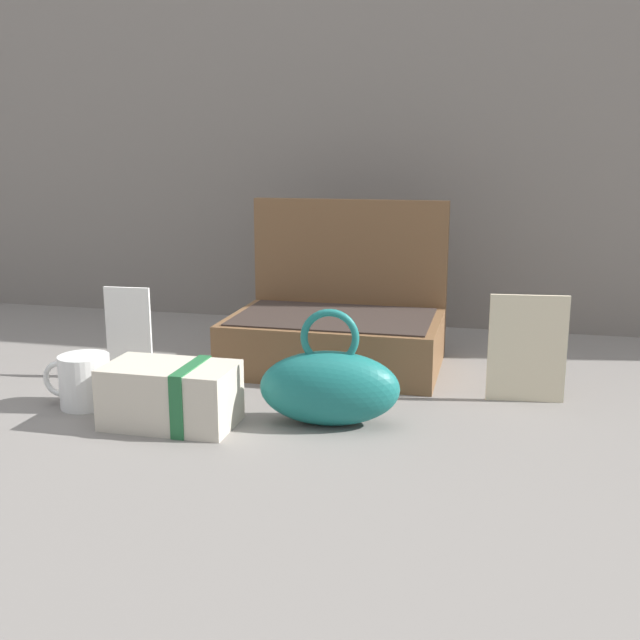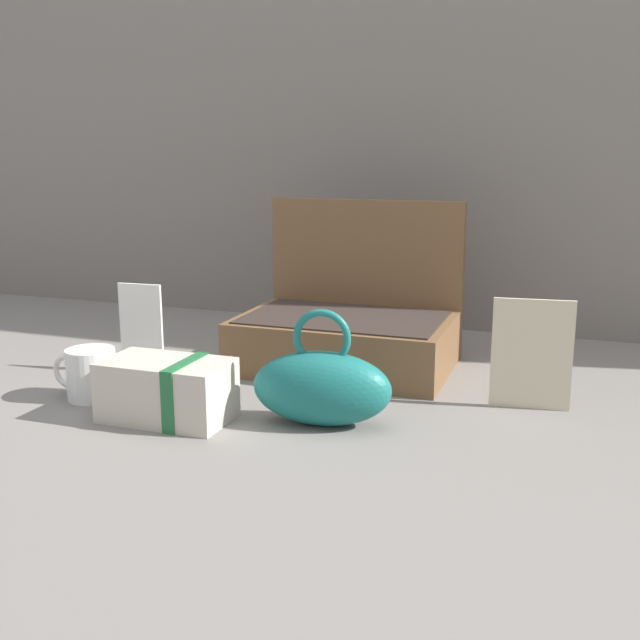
% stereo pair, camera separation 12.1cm
% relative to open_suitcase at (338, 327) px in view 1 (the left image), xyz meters
% --- Properties ---
extents(ground_plane, '(6.00, 6.00, 0.00)m').
position_rel_open_suitcase_xyz_m(ground_plane, '(0.04, -0.19, -0.07)').
color(ground_plane, slate).
extents(back_wall, '(3.20, 0.06, 1.40)m').
position_rel_open_suitcase_xyz_m(back_wall, '(0.04, 0.39, 0.63)').
color(back_wall, gray).
rests_on(back_wall, ground_plane).
extents(open_suitcase, '(0.39, 0.28, 0.31)m').
position_rel_open_suitcase_xyz_m(open_suitcase, '(0.00, 0.00, 0.00)').
color(open_suitcase, brown).
rests_on(open_suitcase, ground_plane).
extents(teal_pouch_handbag, '(0.22, 0.12, 0.18)m').
position_rel_open_suitcase_xyz_m(teal_pouch_handbag, '(0.06, -0.32, -0.01)').
color(teal_pouch_handbag, '#196B66').
rests_on(teal_pouch_handbag, ground_plane).
extents(cream_toiletry_bag, '(0.19, 0.11, 0.10)m').
position_rel_open_suitcase_xyz_m(cream_toiletry_bag, '(-0.17, -0.38, -0.03)').
color(cream_toiletry_bag, beige).
rests_on(cream_toiletry_bag, ground_plane).
extents(coffee_mug, '(0.11, 0.08, 0.08)m').
position_rel_open_suitcase_xyz_m(coffee_mug, '(-0.34, -0.33, -0.03)').
color(coffee_mug, white).
rests_on(coffee_mug, ground_plane).
extents(info_card_left, '(0.12, 0.02, 0.18)m').
position_rel_open_suitcase_xyz_m(info_card_left, '(0.34, -0.14, 0.02)').
color(info_card_left, beige).
rests_on(info_card_left, ground_plane).
extents(poster_card_right, '(0.08, 0.01, 0.17)m').
position_rel_open_suitcase_xyz_m(poster_card_right, '(-0.34, -0.17, 0.01)').
color(poster_card_right, white).
rests_on(poster_card_right, ground_plane).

